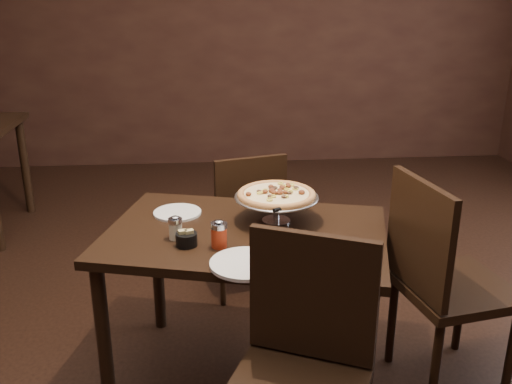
{
  "coord_description": "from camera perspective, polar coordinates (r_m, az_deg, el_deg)",
  "views": [
    {
      "loc": [
        -0.14,
        -2.26,
        1.72
      ],
      "look_at": [
        0.05,
        0.03,
        0.9
      ],
      "focal_mm": 40.0,
      "sensor_mm": 36.0,
      "label": 1
    }
  ],
  "objects": [
    {
      "name": "chair_far",
      "position": [
        3.27,
        -1.16,
        -2.67
      ],
      "size": [
        0.5,
        0.5,
        0.87
      ],
      "rotation": [
        0.0,
        0.0,
        3.41
      ],
      "color": "black",
      "rests_on": "ground"
    },
    {
      "name": "chair_side",
      "position": [
        2.63,
        18.03,
        -8.06
      ],
      "size": [
        0.54,
        0.54,
        0.99
      ],
      "rotation": [
        0.0,
        0.0,
        1.76
      ],
      "color": "black",
      "rests_on": "ground"
    },
    {
      "name": "serving_spatula",
      "position": [
        2.37,
        2.83,
        -1.61
      ],
      "size": [
        0.16,
        0.16,
        0.02
      ],
      "rotation": [
        0.0,
        0.0,
        -0.9
      ],
      "color": "#B9B9C0",
      "rests_on": "pizza_stand"
    },
    {
      "name": "pepper_flake_shaker",
      "position": [
        2.28,
        -3.72,
        -4.24
      ],
      "size": [
        0.07,
        0.07,
        0.12
      ],
      "color": "maroon",
      "rests_on": "dining_table"
    },
    {
      "name": "plate_left",
      "position": [
        2.65,
        -7.87,
        -2.06
      ],
      "size": [
        0.22,
        0.22,
        0.01
      ],
      "primitive_type": "cylinder",
      "color": "silver",
      "rests_on": "dining_table"
    },
    {
      "name": "room",
      "position": [
        2.32,
        0.35,
        11.8
      ],
      "size": [
        6.04,
        7.04,
        2.84
      ],
      "color": "black",
      "rests_on": "ground"
    },
    {
      "name": "chair_near",
      "position": [
        2.01,
        4.55,
        -17.02
      ],
      "size": [
        0.59,
        0.59,
        0.96
      ],
      "rotation": [
        0.0,
        0.0,
        -0.42
      ],
      "color": "black",
      "rests_on": "ground"
    },
    {
      "name": "parmesan_shaker",
      "position": [
        2.38,
        -8.06,
        -3.59
      ],
      "size": [
        0.06,
        0.06,
        0.1
      ],
      "color": "beige",
      "rests_on": "dining_table"
    },
    {
      "name": "pizza_stand",
      "position": [
        2.5,
        2.06,
        -0.29
      ],
      "size": [
        0.37,
        0.37,
        0.15
      ],
      "color": "#B9B9C0",
      "rests_on": "dining_table"
    },
    {
      "name": "napkin_stack",
      "position": [
        2.14,
        2.52,
        -7.36
      ],
      "size": [
        0.2,
        0.2,
        0.02
      ],
      "primitive_type": "cube",
      "rotation": [
        0.0,
        0.0,
        0.34
      ],
      "color": "white",
      "rests_on": "dining_table"
    },
    {
      "name": "dining_table",
      "position": [
        2.49,
        -1.06,
        -5.98
      ],
      "size": [
        1.34,
        1.06,
        0.74
      ],
      "rotation": [
        0.0,
        0.0,
        -0.25
      ],
      "color": "black",
      "rests_on": "ground"
    },
    {
      "name": "plate_near",
      "position": [
        2.16,
        -1.01,
        -7.17
      ],
      "size": [
        0.28,
        0.28,
        0.01
      ],
      "primitive_type": "cylinder",
      "color": "silver",
      "rests_on": "dining_table"
    },
    {
      "name": "packet_caddy",
      "position": [
        2.32,
        -6.97,
        -4.67
      ],
      "size": [
        0.09,
        0.09,
        0.07
      ],
      "rotation": [
        0.0,
        0.0,
        0.31
      ],
      "color": "black",
      "rests_on": "dining_table"
    }
  ]
}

